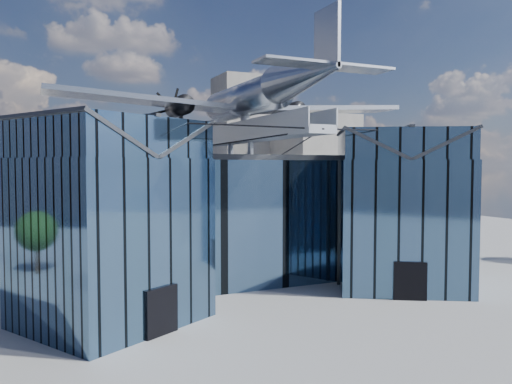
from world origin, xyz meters
name	(u,v)px	position (x,y,z in m)	size (l,w,h in m)	color
ground_plane	(268,298)	(0.00, 0.00, 0.00)	(120.00, 120.00, 0.00)	gray
museum	(236,211)	(0.00, 5.82, 5.54)	(32.88, 24.50, 17.60)	#3E5D7E
bg_towers	(141,160)	(1.45, 50.49, 10.01)	(77.00, 24.50, 26.00)	gray
tree_side_e	(454,220)	(21.33, 4.24, 3.96)	(4.65, 4.65, 5.85)	#382616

